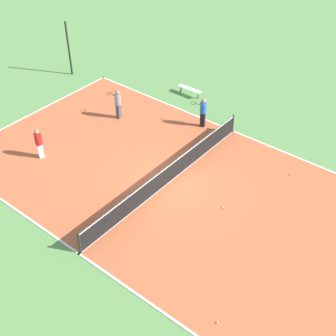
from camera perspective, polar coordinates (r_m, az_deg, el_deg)
ground_plane at (r=22.08m, az=0.00°, el=-1.84°), size 80.00×80.00×0.00m
court_surface at (r=22.07m, az=0.00°, el=-1.82°), size 11.40×20.06×0.02m
tennis_net at (r=21.73m, az=0.00°, el=-0.71°), size 11.20×0.10×1.05m
bench at (r=28.85m, az=2.64°, el=9.54°), size 0.36×1.61×0.45m
player_coach_red at (r=23.96m, az=-15.47°, el=3.09°), size 0.48×0.48×1.65m
player_near_blue at (r=25.55m, az=4.29°, el=7.01°), size 0.57×0.99×1.72m
player_baseline_gray at (r=26.37m, az=-6.14°, el=7.98°), size 0.36×0.93×1.74m
tennis_ball_near_net at (r=20.87m, az=6.73°, el=-4.81°), size 0.07×0.07×0.07m
tennis_ball_left_sideline at (r=17.05m, az=6.03°, el=-18.22°), size 0.07×0.07×0.07m
tennis_ball_midcourt at (r=23.25m, az=14.73°, el=-0.75°), size 0.07×0.07×0.07m
fence_post_back_right at (r=31.36m, az=-12.01°, el=14.03°), size 0.12×0.12×3.55m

